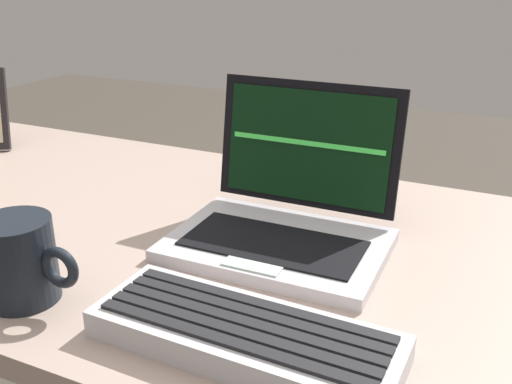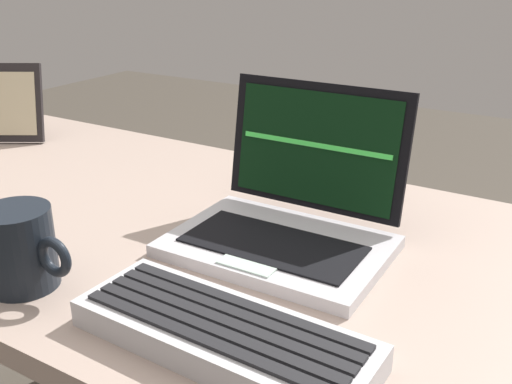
% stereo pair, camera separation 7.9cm
% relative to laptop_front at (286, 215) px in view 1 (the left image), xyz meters
% --- Properties ---
extents(desk, '(1.69, 0.69, 0.76)m').
position_rel_laptop_front_xyz_m(desk, '(-0.04, -0.02, -0.13)').
color(desk, '#A38D7F').
rests_on(desk, ground).
extents(laptop_front, '(0.30, 0.24, 0.22)m').
position_rel_laptop_front_xyz_m(laptop_front, '(0.00, 0.00, 0.00)').
color(laptop_front, '#B9B6BA').
rests_on(laptop_front, desk).
extents(external_keyboard, '(0.33, 0.13, 0.04)m').
position_rel_laptop_front_xyz_m(external_keyboard, '(0.06, -0.25, -0.03)').
color(external_keyboard, '#BBBABE').
rests_on(external_keyboard, desk).
extents(coffee_mug, '(0.13, 0.09, 0.10)m').
position_rel_laptop_front_xyz_m(coffee_mug, '(-0.23, -0.27, 0.01)').
color(coffee_mug, black).
rests_on(coffee_mug, desk).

